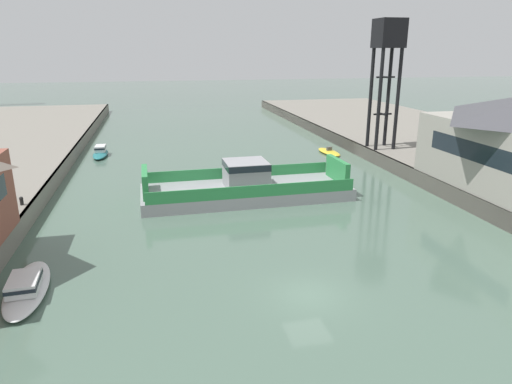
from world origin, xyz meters
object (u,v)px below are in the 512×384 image
chain_ferry (246,187)px  moored_boat_near_right (101,152)px  moored_boat_near_left (26,287)px  moored_boat_mid_left (329,152)px  crane_tower (388,49)px

chain_ferry → moored_boat_near_right: 27.03m
moored_boat_near_left → moored_boat_mid_left: (31.06, 32.06, -0.24)m
moored_boat_near_right → crane_tower: bearing=-16.0°
chain_ferry → moored_boat_near_left: 22.02m
moored_boat_near_left → moored_boat_mid_left: bearing=45.9°
moored_boat_near_right → moored_boat_near_left: bearing=-90.8°
crane_tower → moored_boat_near_left: bearing=-143.1°
moored_boat_near_right → moored_boat_mid_left: 30.96m
moored_boat_near_left → moored_boat_mid_left: size_ratio=1.33×
chain_ferry → moored_boat_near_right: chain_ferry is taller
chain_ferry → moored_boat_near_left: size_ratio=2.65×
chain_ferry → moored_boat_near_right: bearing=125.0°
moored_boat_mid_left → crane_tower: crane_tower is taller
chain_ferry → crane_tower: size_ratio=1.27×
moored_boat_near_left → crane_tower: size_ratio=0.48×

